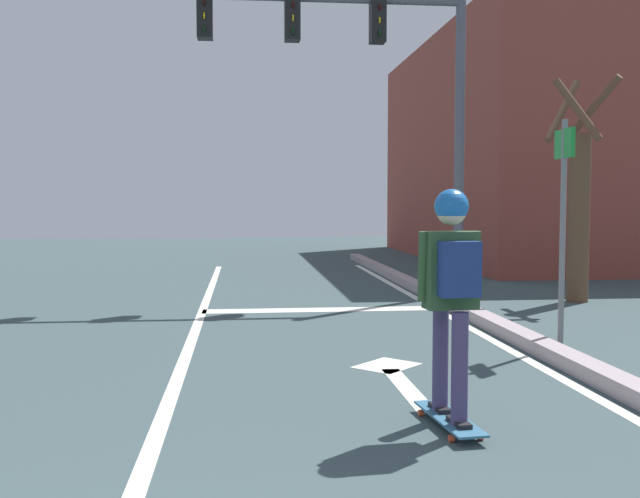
# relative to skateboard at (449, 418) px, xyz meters

# --- Properties ---
(lane_line_center) EXTENTS (0.12, 20.00, 0.01)m
(lane_line_center) POSITION_rel_skateboard_xyz_m (-1.94, 2.57, -0.06)
(lane_line_center) COLOR silver
(lane_line_center) RESTS_ON ground
(lane_line_curbside) EXTENTS (0.12, 20.00, 0.01)m
(lane_line_curbside) POSITION_rel_skateboard_xyz_m (1.35, 2.57, -0.06)
(lane_line_curbside) COLOR silver
(lane_line_curbside) RESTS_ON ground
(stop_bar) EXTENTS (3.44, 0.40, 0.01)m
(stop_bar) POSITION_rel_skateboard_xyz_m (-0.22, 5.45, -0.06)
(stop_bar) COLOR silver
(stop_bar) RESTS_ON ground
(lane_arrow_stem) EXTENTS (0.16, 1.40, 0.01)m
(lane_arrow_stem) POSITION_rel_skateboard_xyz_m (-0.05, 1.03, -0.06)
(lane_arrow_stem) COLOR silver
(lane_arrow_stem) RESTS_ON ground
(lane_arrow_head) EXTENTS (0.71, 0.71, 0.01)m
(lane_arrow_head) POSITION_rel_skateboard_xyz_m (-0.05, 1.88, -0.06)
(lane_arrow_head) COLOR silver
(lane_arrow_head) RESTS_ON ground
(curb_strip) EXTENTS (0.24, 24.00, 0.14)m
(curb_strip) POSITION_rel_skateboard_xyz_m (1.60, 2.57, 0.01)
(curb_strip) COLOR #A29395
(curb_strip) RESTS_ON ground
(skateboard) EXTENTS (0.29, 0.87, 0.07)m
(skateboard) POSITION_rel_skateboard_xyz_m (0.00, 0.00, 0.00)
(skateboard) COLOR #316484
(skateboard) RESTS_ON ground
(skater) EXTENTS (0.43, 0.59, 1.53)m
(skater) POSITION_rel_skateboard_xyz_m (0.00, -0.02, 0.96)
(skater) COLOR #423861
(skater) RESTS_ON skateboard
(traffic_signal_mast) EXTENTS (5.53, 0.34, 5.05)m
(traffic_signal_mast) POSITION_rel_skateboard_xyz_m (0.46, 6.95, 3.69)
(traffic_signal_mast) COLOR #52525C
(traffic_signal_mast) RESTS_ON ground
(street_sign_post) EXTENTS (0.06, 0.44, 2.37)m
(street_sign_post) POSITION_rel_skateboard_xyz_m (1.94, 2.58, 1.48)
(street_sign_post) COLOR slate
(street_sign_post) RESTS_ON ground
(roadside_tree) EXTENTS (1.14, 1.10, 3.43)m
(roadside_tree) POSITION_rel_skateboard_xyz_m (3.69, 5.89, 1.45)
(roadside_tree) COLOR brown
(roadside_tree) RESTS_ON ground
(building_block) EXTENTS (8.17, 10.85, 5.79)m
(building_block) POSITION_rel_skateboard_xyz_m (7.58, 14.27, 2.83)
(building_block) COLOR brown
(building_block) RESTS_ON ground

